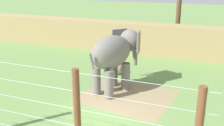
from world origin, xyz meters
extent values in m
plane|color=#6B8E4C|center=(0.00, 0.00, 0.00)|extent=(120.00, 120.00, 0.00)
cube|color=#937F5B|center=(0.14, 2.85, 0.00)|extent=(5.42, 4.89, 0.01)
cube|color=tan|center=(0.00, 11.86, 1.30)|extent=(36.00, 1.80, 2.60)
cylinder|color=slate|center=(-1.14, 3.98, 0.80)|extent=(0.51, 0.51, 1.61)
cylinder|color=slate|center=(-0.28, 3.75, 0.80)|extent=(0.51, 0.51, 1.61)
cylinder|color=slate|center=(-1.57, 2.40, 0.80)|extent=(0.51, 0.51, 1.61)
cylinder|color=slate|center=(-0.71, 2.16, 0.80)|extent=(0.51, 0.51, 1.61)
ellipsoid|color=slate|center=(-0.93, 3.07, 2.39)|extent=(2.33, 3.30, 1.84)
ellipsoid|color=slate|center=(-0.44, 4.88, 2.71)|extent=(1.52, 1.43, 1.33)
cube|color=slate|center=(-1.13, 4.95, 2.71)|extent=(0.75, 0.86, 1.26)
cube|color=slate|center=(0.20, 4.59, 2.71)|extent=(0.29, 1.04, 1.26)
cylinder|color=slate|center=(-0.31, 5.36, 2.24)|extent=(0.50, 0.64, 0.72)
cylinder|color=slate|center=(-0.27, 5.49, 1.73)|extent=(0.40, 0.47, 0.67)
cylinder|color=slate|center=(-0.25, 5.58, 1.26)|extent=(0.29, 0.29, 0.63)
cylinder|color=slate|center=(-1.36, 1.47, 2.28)|extent=(0.20, 0.37, 0.92)
sphere|color=tan|center=(-1.63, 6.00, 0.41)|extent=(0.83, 0.83, 0.83)
cylinder|color=brown|center=(0.19, -2.95, 1.74)|extent=(0.25, 0.25, 3.48)
cylinder|color=#B7B7BC|center=(0.00, -2.95, 1.30)|extent=(9.49, 0.02, 0.02)
cylinder|color=#B7B7BC|center=(0.00, -2.95, 1.98)|extent=(9.49, 0.02, 0.02)
cylinder|color=#B7B7BC|center=(0.00, -2.95, 2.66)|extent=(9.49, 0.02, 0.02)
cylinder|color=#B7B7BC|center=(0.00, -2.95, 3.34)|extent=(9.49, 0.02, 0.02)
cylinder|color=brown|center=(0.91, 15.44, 3.19)|extent=(0.44, 0.44, 6.39)
camera|label=1|loc=(4.41, -10.31, 6.39)|focal=43.04mm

